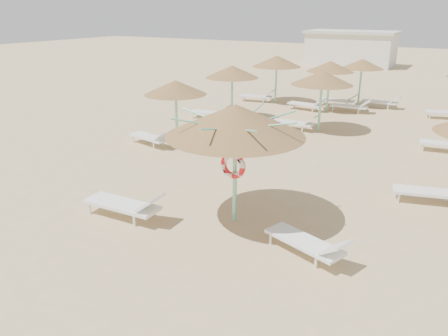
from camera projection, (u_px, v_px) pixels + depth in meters
The scene contains 6 objects.
ground at pixel (220, 222), 11.43m from camera, with size 120.00×120.00×0.00m, color tan.
main_palapa at pixel (235, 121), 10.57m from camera, with size 3.45×3.45×3.09m.
lounger_main_a at pixel (126, 204), 11.48m from camera, with size 2.32×0.78×0.83m.
lounger_main_b at pixel (309, 243), 9.70m from camera, with size 2.11×1.24×0.74m.
palapa_field at pixel (398, 82), 18.59m from camera, with size 19.77×14.30×2.73m.
service_hut at pixel (351, 48), 42.12m from camera, with size 8.40×4.40×3.25m.
Camera 1 is at (5.23, -8.81, 5.25)m, focal length 35.00 mm.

